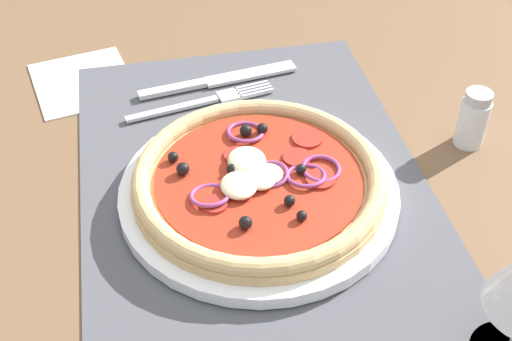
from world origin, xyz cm
name	(u,v)px	position (x,y,z in cm)	size (l,w,h in cm)	color
ground_plane	(255,195)	(0.00, 0.00, -1.20)	(190.00, 140.00, 2.40)	brown
placemat	(255,185)	(0.00, 0.00, 0.20)	(51.61, 35.21, 0.40)	#4C4C51
plate	(254,193)	(2.00, -0.45, 1.08)	(27.80, 27.80, 1.37)	white
pizza	(255,179)	(1.97, -0.41, 2.86)	(25.05, 25.05, 2.62)	tan
fork	(209,100)	(-15.19, -2.48, 0.62)	(4.88, 17.96, 0.44)	silver
knife	(220,80)	(-19.16, -0.46, 0.65)	(4.54, 20.03, 0.62)	silver
napkin	(83,81)	(-23.00, -17.11, 0.18)	(12.80, 11.52, 0.36)	silver
pepper_shaker	(473,119)	(-2.37, 24.52, 3.25)	(3.20, 3.20, 6.70)	silver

